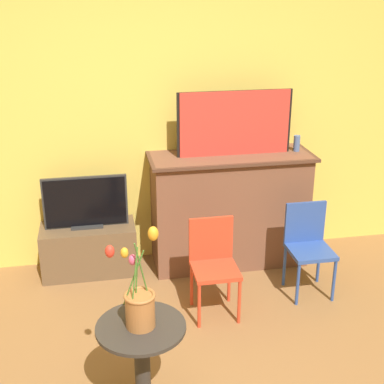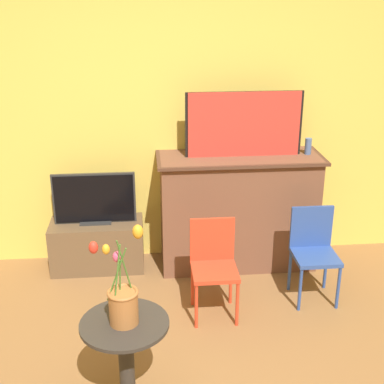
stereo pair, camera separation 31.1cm
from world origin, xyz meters
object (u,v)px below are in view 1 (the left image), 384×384
chair_red (213,260)px  chair_blue (308,242)px  painting (235,123)px  vase_tulips (139,302)px  tv_monitor (86,203)px

chair_red → chair_blue: bearing=10.5°
painting → vase_tulips: painting is taller
tv_monitor → chair_blue: (1.64, -0.59, -0.21)m
chair_red → painting: bearing=65.6°
tv_monitor → chair_blue: size_ratio=0.95×
painting → chair_blue: bearing=-51.7°
chair_red → vase_tulips: bearing=-123.9°
tv_monitor → chair_red: bearing=-40.0°
painting → vase_tulips: (-0.92, -1.60, -0.51)m
tv_monitor → vase_tulips: vase_tulips is taller
painting → tv_monitor: painting is taller
chair_red → chair_blue: same height
painting → tv_monitor: bearing=178.7°
vase_tulips → painting: bearing=60.1°
painting → chair_red: bearing=-114.4°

